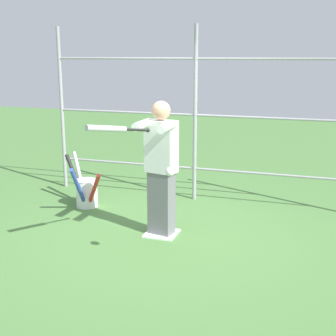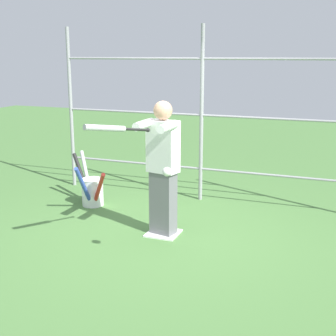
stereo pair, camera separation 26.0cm
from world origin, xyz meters
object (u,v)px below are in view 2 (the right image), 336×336
batter (163,164)px  baseball_bat_swinging (111,128)px  bat_bucket (92,190)px  softball_in_flight (167,172)px

batter → baseball_bat_swinging: 1.09m
batter → bat_bucket: bearing=-26.3°
softball_in_flight → bat_bucket: softball_in_flight is taller
batter → bat_bucket: 1.77m
batter → softball_in_flight: (-0.45, 0.99, 0.18)m
softball_in_flight → baseball_bat_swinging: bearing=-8.0°
baseball_bat_swinging → softball_in_flight: size_ratio=8.12×
softball_in_flight → batter: bearing=-65.7°
batter → baseball_bat_swinging: batter is taller
softball_in_flight → bat_bucket: 2.71m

